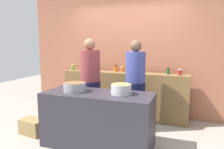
% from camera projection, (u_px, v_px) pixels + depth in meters
% --- Properties ---
extents(ground, '(12.00, 12.00, 0.00)m').
position_uv_depth(ground, '(105.00, 137.00, 3.64)').
color(ground, gray).
extents(storefront_wall, '(4.80, 0.12, 3.00)m').
position_uv_depth(storefront_wall, '(128.00, 48.00, 4.77)').
color(storefront_wall, '#A56147').
rests_on(storefront_wall, ground).
extents(display_shelf, '(2.70, 0.36, 0.99)m').
position_uv_depth(display_shelf, '(124.00, 95.00, 4.59)').
color(display_shelf, brown).
rests_on(display_shelf, ground).
extents(prep_table, '(1.70, 0.70, 0.85)m').
position_uv_depth(prep_table, '(98.00, 119.00, 3.30)').
color(prep_table, '#2D2A33').
rests_on(prep_table, ground).
extents(preserve_jar_0, '(0.09, 0.09, 0.13)m').
position_uv_depth(preserve_jar_0, '(73.00, 67.00, 4.92)').
color(preserve_jar_0, olive).
rests_on(preserve_jar_0, display_shelf).
extents(preserve_jar_1, '(0.08, 0.08, 0.12)m').
position_uv_depth(preserve_jar_1, '(82.00, 68.00, 4.88)').
color(preserve_jar_1, '#B43021').
rests_on(preserve_jar_1, display_shelf).
extents(preserve_jar_2, '(0.07, 0.07, 0.10)m').
position_uv_depth(preserve_jar_2, '(87.00, 68.00, 4.83)').
color(preserve_jar_2, '#2D6038').
rests_on(preserve_jar_2, display_shelf).
extents(preserve_jar_3, '(0.09, 0.09, 0.12)m').
position_uv_depth(preserve_jar_3, '(95.00, 68.00, 4.79)').
color(preserve_jar_3, brown).
rests_on(preserve_jar_3, display_shelf).
extents(preserve_jar_4, '(0.09, 0.09, 0.14)m').
position_uv_depth(preserve_jar_4, '(116.00, 68.00, 4.63)').
color(preserve_jar_4, orange).
rests_on(preserve_jar_4, display_shelf).
extents(preserve_jar_5, '(0.07, 0.07, 0.12)m').
position_uv_depth(preserve_jar_5, '(122.00, 69.00, 4.56)').
color(preserve_jar_5, orange).
rests_on(preserve_jar_5, display_shelf).
extents(preserve_jar_6, '(0.07, 0.07, 0.14)m').
position_uv_depth(preserve_jar_6, '(131.00, 69.00, 4.49)').
color(preserve_jar_6, '#3C5424').
rests_on(preserve_jar_6, display_shelf).
extents(preserve_jar_7, '(0.08, 0.08, 0.12)m').
position_uv_depth(preserve_jar_7, '(168.00, 71.00, 4.25)').
color(preserve_jar_7, '#285134').
rests_on(preserve_jar_7, display_shelf).
extents(preserve_jar_8, '(0.07, 0.07, 0.12)m').
position_uv_depth(preserve_jar_8, '(180.00, 72.00, 4.13)').
color(preserve_jar_8, '#A91F1E').
rests_on(preserve_jar_8, display_shelf).
extents(cooking_pot_left, '(0.35, 0.35, 0.14)m').
position_uv_depth(cooking_pot_left, '(75.00, 87.00, 3.32)').
color(cooking_pot_left, gray).
rests_on(cooking_pot_left, prep_table).
extents(cooking_pot_center, '(0.31, 0.31, 0.15)m').
position_uv_depth(cooking_pot_center, '(121.00, 89.00, 3.15)').
color(cooking_pot_center, '#B7B7BC').
rests_on(cooking_pot_center, prep_table).
extents(cook_with_tongs, '(0.38, 0.38, 1.70)m').
position_uv_depth(cook_with_tongs, '(90.00, 89.00, 3.90)').
color(cook_with_tongs, '#1A1636').
rests_on(cook_with_tongs, ground).
extents(cook_in_cap, '(0.37, 0.37, 1.67)m').
position_uv_depth(cook_in_cap, '(135.00, 90.00, 3.88)').
color(cook_in_cap, '#131735').
rests_on(cook_in_cap, ground).
extents(bread_crate, '(0.48, 0.34, 0.27)m').
position_uv_depth(bread_crate, '(33.00, 127.00, 3.77)').
color(bread_crate, olive).
rests_on(bread_crate, ground).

